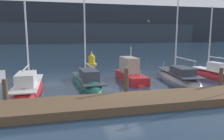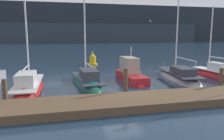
# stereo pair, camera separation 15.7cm
# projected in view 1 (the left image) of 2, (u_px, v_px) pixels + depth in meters

# --- Properties ---
(ground_plane) EXTENTS (400.00, 400.00, 0.00)m
(ground_plane) POSITION_uv_depth(u_px,v_px,m) (123.00, 94.00, 14.81)
(ground_plane) COLOR #1E3347
(dock) EXTENTS (37.37, 2.80, 0.45)m
(dock) POSITION_uv_depth(u_px,v_px,m) (135.00, 101.00, 12.50)
(dock) COLOR brown
(dock) RESTS_ON ground
(mooring_pile_1) EXTENTS (0.28, 0.28, 1.55)m
(mooring_pile_1) POSITION_uv_depth(u_px,v_px,m) (5.00, 93.00, 12.28)
(mooring_pile_1) COLOR #4C3D2D
(mooring_pile_1) RESTS_ON ground
(mooring_pile_2) EXTENTS (0.28, 0.28, 1.93)m
(mooring_pile_2) POSITION_uv_depth(u_px,v_px,m) (126.00, 83.00, 13.96)
(mooring_pile_2) COLOR #4C3D2D
(mooring_pile_2) RESTS_ON ground
(mooring_pile_3) EXTENTS (0.28, 0.28, 1.66)m
(mooring_pile_3) POSITION_uv_depth(u_px,v_px,m) (221.00, 79.00, 15.69)
(mooring_pile_3) COLOR #4C3D2D
(mooring_pile_3) RESTS_ON ground
(sailboat_berth_3) EXTENTS (2.01, 7.54, 9.31)m
(sailboat_berth_3) POSITION_uv_depth(u_px,v_px,m) (29.00, 88.00, 15.92)
(sailboat_berth_3) COLOR red
(sailboat_berth_3) RESTS_ON ground
(sailboat_berth_4) EXTENTS (2.49, 7.21, 10.51)m
(sailboat_berth_4) POSITION_uv_depth(u_px,v_px,m) (87.00, 82.00, 17.91)
(sailboat_berth_4) COLOR #195647
(sailboat_berth_4) RESTS_ON ground
(motorboat_berth_5) EXTENTS (1.70, 5.33, 3.56)m
(motorboat_berth_5) POSITION_uv_depth(u_px,v_px,m) (131.00, 77.00, 19.11)
(motorboat_berth_5) COLOR red
(motorboat_berth_5) RESTS_ON ground
(sailboat_berth_6) EXTENTS (3.15, 8.00, 11.24)m
(sailboat_berth_6) POSITION_uv_depth(u_px,v_px,m) (178.00, 78.00, 19.89)
(sailboat_berth_6) COLOR gray
(sailboat_berth_6) RESTS_ON ground
(sailboat_berth_7) EXTENTS (1.57, 5.16, 7.30)m
(sailboat_berth_7) POSITION_uv_depth(u_px,v_px,m) (211.00, 75.00, 20.93)
(sailboat_berth_7) COLOR red
(sailboat_berth_7) RESTS_ON ground
(channel_buoy) EXTENTS (1.29, 1.29, 1.78)m
(channel_buoy) POSITION_uv_depth(u_px,v_px,m) (92.00, 60.00, 29.36)
(channel_buoy) COLOR gold
(channel_buoy) RESTS_ON ground
(hillside_backdrop) EXTENTS (240.00, 23.00, 18.99)m
(hillside_backdrop) POSITION_uv_depth(u_px,v_px,m) (63.00, 25.00, 110.57)
(hillside_backdrop) COLOR #232B33
(hillside_backdrop) RESTS_ON ground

